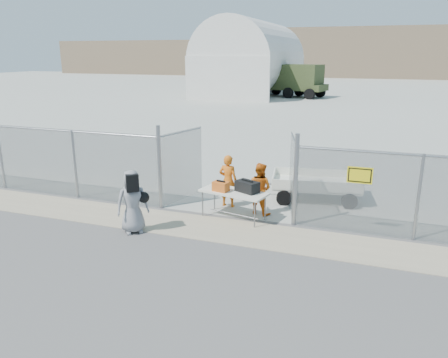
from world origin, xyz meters
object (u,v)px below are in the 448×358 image
at_px(folding_table, 233,205).
at_px(utility_trailer, 316,186).
at_px(security_worker_right, 260,189).
at_px(security_worker_left, 228,181).
at_px(visitor, 132,202).

distance_m(folding_table, utility_trailer, 3.14).
bearing_deg(utility_trailer, security_worker_right, -135.43).
height_order(folding_table, security_worker_left, security_worker_left).
distance_m(security_worker_left, utility_trailer, 2.90).
relative_size(visitor, utility_trailer, 0.47).
xyz_separation_m(security_worker_left, security_worker_right, (1.05, -0.29, -0.04)).
bearing_deg(security_worker_right, security_worker_left, -0.64).
distance_m(folding_table, security_worker_right, 0.91).
bearing_deg(security_worker_left, visitor, 62.10).
height_order(folding_table, visitor, visitor).
xyz_separation_m(security_worker_right, utility_trailer, (1.35, 1.86, -0.33)).
xyz_separation_m(security_worker_left, visitor, (-1.67, -2.68, 0.03)).
bearing_deg(utility_trailer, folding_table, -137.65).
distance_m(visitor, utility_trailer, 5.90).
bearing_deg(security_worker_right, folding_table, 60.60).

